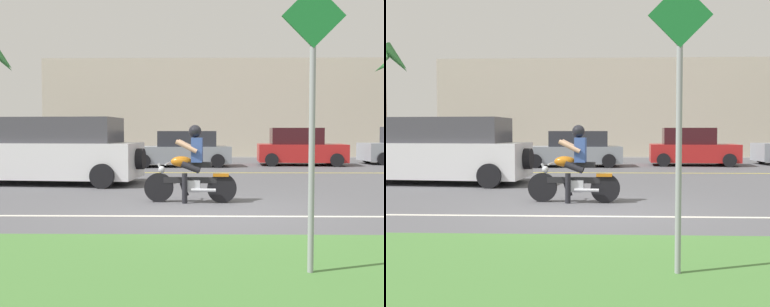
# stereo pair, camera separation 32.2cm
# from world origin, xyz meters

# --- Properties ---
(ground) EXTENTS (56.00, 30.00, 0.04)m
(ground) POSITION_xyz_m (0.00, 3.00, -0.02)
(ground) COLOR #545459
(grass_median) EXTENTS (56.00, 3.80, 0.06)m
(grass_median) POSITION_xyz_m (0.00, -4.10, 0.03)
(grass_median) COLOR #477A38
(grass_median) RESTS_ON ground
(lane_line_near) EXTENTS (50.40, 0.12, 0.01)m
(lane_line_near) POSITION_xyz_m (0.00, -0.50, 0.00)
(lane_line_near) COLOR silver
(lane_line_near) RESTS_ON ground
(lane_line_far) EXTENTS (50.40, 0.12, 0.01)m
(lane_line_far) POSITION_xyz_m (0.00, 8.10, 0.00)
(lane_line_far) COLOR yellow
(lane_line_far) RESTS_ON ground
(motorcyclist) EXTENTS (1.91, 0.62, 1.60)m
(motorcyclist) POSITION_xyz_m (-0.28, 1.10, 0.68)
(motorcyclist) COLOR black
(motorcyclist) RESTS_ON ground
(suv_nearby) EXTENTS (5.13, 2.56, 1.85)m
(suv_nearby) POSITION_xyz_m (-4.19, 4.59, 0.90)
(suv_nearby) COLOR silver
(suv_nearby) RESTS_ON ground
(parked_car_0) EXTENTS (4.04, 2.19, 1.51)m
(parked_car_0) POSITION_xyz_m (-6.51, 13.30, 0.71)
(parked_car_0) COLOR #232328
(parked_car_0) RESTS_ON ground
(parked_car_1) EXTENTS (4.24, 2.17, 1.48)m
(parked_car_1) POSITION_xyz_m (-0.84, 11.16, 0.70)
(parked_car_1) COLOR #8C939E
(parked_car_1) RESTS_ON ground
(parked_car_2) EXTENTS (3.83, 2.24, 1.62)m
(parked_car_2) POSITION_xyz_m (4.25, 12.01, 0.75)
(parked_car_2) COLOR #AD1E1E
(parked_car_2) RESTS_ON ground
(street_sign) EXTENTS (0.62, 0.06, 2.89)m
(street_sign) POSITION_xyz_m (1.00, -3.92, 1.75)
(street_sign) COLOR gray
(street_sign) RESTS_ON ground
(building_far) EXTENTS (21.80, 4.00, 5.73)m
(building_far) POSITION_xyz_m (1.58, 21.00, 2.87)
(building_far) COLOR beige
(building_far) RESTS_ON ground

